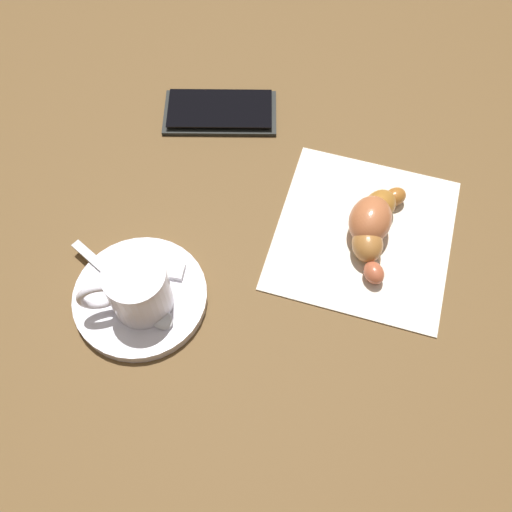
# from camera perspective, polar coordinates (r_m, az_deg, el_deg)

# --- Properties ---
(ground_plane) EXTENTS (1.80, 1.80, 0.00)m
(ground_plane) POSITION_cam_1_polar(r_m,az_deg,el_deg) (0.57, -1.81, -1.99)
(ground_plane) COLOR brown
(saucer) EXTENTS (0.13, 0.13, 0.01)m
(saucer) POSITION_cam_1_polar(r_m,az_deg,el_deg) (0.56, -11.33, -4.00)
(saucer) COLOR silver
(saucer) RESTS_ON ground
(espresso_cup) EXTENTS (0.08, 0.06, 0.06)m
(espresso_cup) POSITION_cam_1_polar(r_m,az_deg,el_deg) (0.53, -11.72, -3.18)
(espresso_cup) COLOR silver
(espresso_cup) RESTS_ON saucer
(teaspoon) EXTENTS (0.11, 0.10, 0.01)m
(teaspoon) POSITION_cam_1_polar(r_m,az_deg,el_deg) (0.56, -11.68, -4.04)
(teaspoon) COLOR silver
(teaspoon) RESTS_ON saucer
(sugar_packet) EXTENTS (0.07, 0.03, 0.01)m
(sugar_packet) POSITION_cam_1_polar(r_m,az_deg,el_deg) (0.57, -10.32, -1.21)
(sugar_packet) COLOR white
(sugar_packet) RESTS_ON saucer
(napkin) EXTENTS (0.22, 0.23, 0.00)m
(napkin) POSITION_cam_1_polar(r_m,az_deg,el_deg) (0.60, 10.58, 2.20)
(napkin) COLOR silver
(napkin) RESTS_ON ground
(croissant) EXTENTS (0.07, 0.11, 0.04)m
(croissant) POSITION_cam_1_polar(r_m,az_deg,el_deg) (0.59, 11.47, 3.22)
(croissant) COLOR #A15F25
(croissant) RESTS_ON napkin
(cell_phone) EXTENTS (0.13, 0.07, 0.01)m
(cell_phone) POSITION_cam_1_polar(r_m,az_deg,el_deg) (0.69, -3.57, 14.08)
(cell_phone) COLOR black
(cell_phone) RESTS_ON ground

